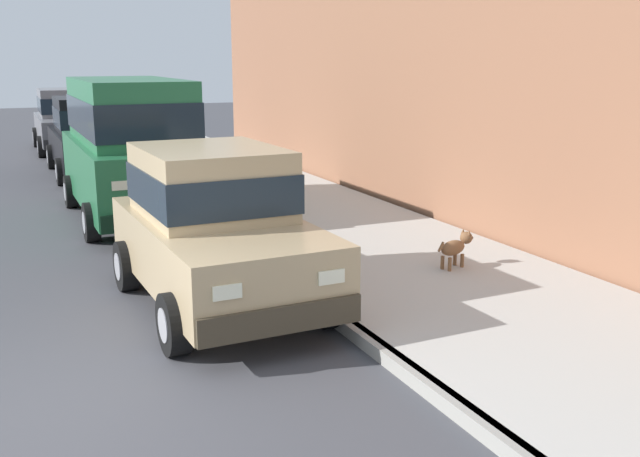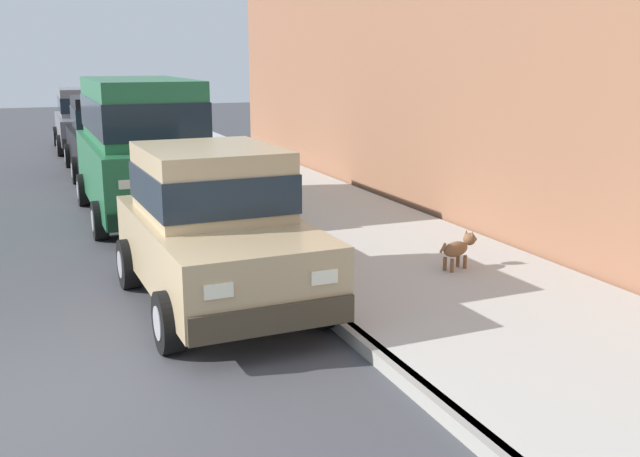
{
  "view_description": "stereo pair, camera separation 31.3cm",
  "coord_description": "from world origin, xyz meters",
  "px_view_note": "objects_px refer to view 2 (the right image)",
  "views": [
    {
      "loc": [
        -0.1,
        -5.78,
        2.91
      ],
      "look_at": [
        3.46,
        2.14,
        0.85
      ],
      "focal_mm": 40.89,
      "sensor_mm": 36.0,
      "label": 1
    },
    {
      "loc": [
        0.19,
        -5.91,
        2.91
      ],
      "look_at": [
        3.46,
        2.14,
        0.85
      ],
      "focal_mm": 40.89,
      "sensor_mm": 36.0,
      "label": 2
    }
  ],
  "objects_px": {
    "car_tan_hatchback": "(215,225)",
    "car_black_sedan": "(108,134)",
    "car_grey_sedan": "(87,118)",
    "car_green_van": "(141,142)",
    "dog_brown": "(459,248)"
  },
  "relations": [
    {
      "from": "car_grey_sedan",
      "to": "dog_brown",
      "type": "xyz_separation_m",
      "value": [
        3.33,
        -16.39,
        -0.55
      ]
    },
    {
      "from": "car_green_van",
      "to": "dog_brown",
      "type": "relative_size",
      "value": 6.72
    },
    {
      "from": "dog_brown",
      "to": "car_tan_hatchback",
      "type": "bearing_deg",
      "value": 175.92
    },
    {
      "from": "car_tan_hatchback",
      "to": "car_black_sedan",
      "type": "relative_size",
      "value": 0.84
    },
    {
      "from": "car_green_van",
      "to": "dog_brown",
      "type": "distance_m",
      "value": 6.48
    },
    {
      "from": "car_green_van",
      "to": "car_grey_sedan",
      "type": "relative_size",
      "value": 1.06
    },
    {
      "from": "car_green_van",
      "to": "car_grey_sedan",
      "type": "xyz_separation_m",
      "value": [
        -0.06,
        10.87,
        -0.41
      ]
    },
    {
      "from": "car_green_van",
      "to": "car_black_sedan",
      "type": "xyz_separation_m",
      "value": [
        0.01,
        5.64,
        -0.41
      ]
    },
    {
      "from": "car_green_van",
      "to": "dog_brown",
      "type": "xyz_separation_m",
      "value": [
        3.27,
        -5.51,
        -0.97
      ]
    },
    {
      "from": "car_tan_hatchback",
      "to": "car_green_van",
      "type": "relative_size",
      "value": 0.79
    },
    {
      "from": "car_tan_hatchback",
      "to": "dog_brown",
      "type": "distance_m",
      "value": 3.29
    },
    {
      "from": "car_black_sedan",
      "to": "car_grey_sedan",
      "type": "height_order",
      "value": "same"
    },
    {
      "from": "car_black_sedan",
      "to": "car_grey_sedan",
      "type": "relative_size",
      "value": 1.0
    },
    {
      "from": "car_black_sedan",
      "to": "dog_brown",
      "type": "bearing_deg",
      "value": -73.71
    },
    {
      "from": "car_green_van",
      "to": "car_grey_sedan",
      "type": "height_order",
      "value": "car_green_van"
    }
  ]
}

